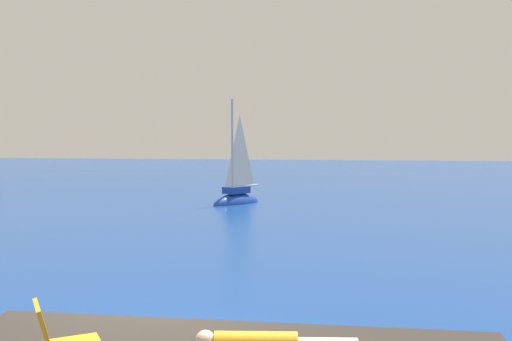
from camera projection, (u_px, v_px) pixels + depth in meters
sailboat_near at (237, 197)px, 28.86m from camera, size 2.60×3.15×5.88m
beach_chair at (60, 339)px, 5.29m from camera, size 0.76×0.73×0.80m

